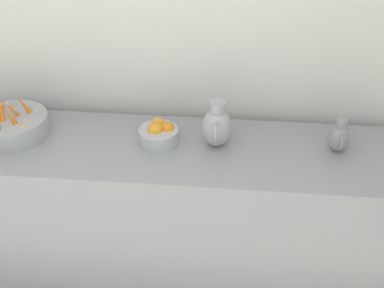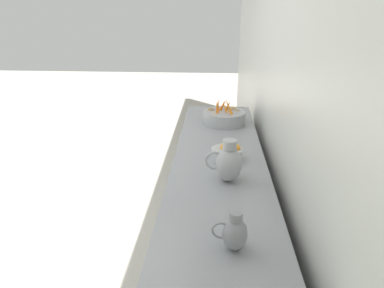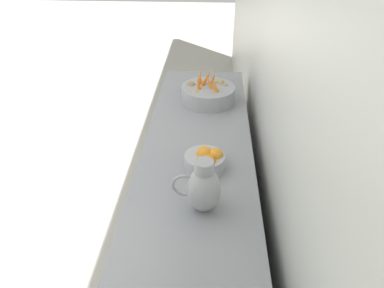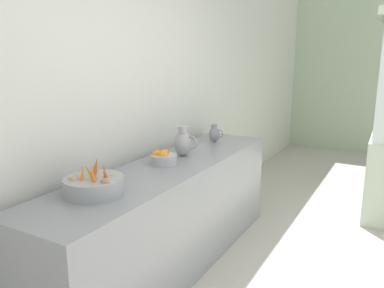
{
  "view_description": "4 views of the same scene",
  "coord_description": "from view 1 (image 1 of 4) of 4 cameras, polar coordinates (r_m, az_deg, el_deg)",
  "views": [
    {
      "loc": [
        0.64,
        0.5,
        2.41
      ],
      "look_at": [
        -1.35,
        0.32,
        1.03
      ],
      "focal_mm": 48.99,
      "sensor_mm": 36.0,
      "label": 1
    },
    {
      "loc": [
        -1.49,
        2.22,
        1.81
      ],
      "look_at": [
        -1.35,
        0.07,
        0.96
      ],
      "focal_mm": 32.2,
      "sensor_mm": 36.0,
      "label": 2
    },
    {
      "loc": [
        -1.61,
        1.63,
        1.99
      ],
      "look_at": [
        -1.51,
        0.04,
        0.97
      ],
      "focal_mm": 34.18,
      "sensor_mm": 36.0,
      "label": 3
    },
    {
      "loc": [
        0.02,
        -2.28,
        1.7
      ],
      "look_at": [
        -1.41,
        0.27,
        1.02
      ],
      "focal_mm": 35.61,
      "sensor_mm": 36.0,
      "label": 4
    }
  ],
  "objects": [
    {
      "name": "tile_wall_left",
      "position": [
        2.75,
        7.68,
        14.99
      ],
      "size": [
        0.1,
        9.15,
        3.0
      ],
      "primitive_type": "cube",
      "color": "silver",
      "rests_on": "ground_plane"
    },
    {
      "name": "prep_counter",
      "position": [
        2.96,
        -3.55,
        -7.24
      ],
      "size": [
        0.61,
        2.63,
        0.87
      ],
      "primitive_type": "cube",
      "color": "gray",
      "rests_on": "ground_plane"
    },
    {
      "name": "vegetable_colander",
      "position": [
        2.91,
        -18.9,
        1.98
      ],
      "size": [
        0.36,
        0.36,
        0.24
      ],
      "color": "#9EA0A5",
      "rests_on": "prep_counter"
    },
    {
      "name": "orange_bowl",
      "position": [
        2.71,
        -3.63,
        1.19
      ],
      "size": [
        0.2,
        0.2,
        0.12
      ],
      "color": "#ADAFB5",
      "rests_on": "prep_counter"
    },
    {
      "name": "metal_pitcher_tall",
      "position": [
        2.64,
        2.69,
        1.95
      ],
      "size": [
        0.21,
        0.15,
        0.25
      ],
      "color": "#A3A3A8",
      "rests_on": "prep_counter"
    },
    {
      "name": "metal_pitcher_short",
      "position": [
        2.72,
        15.7,
        0.72
      ],
      "size": [
        0.15,
        0.11,
        0.18
      ],
      "color": "gray",
      "rests_on": "prep_counter"
    }
  ]
}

